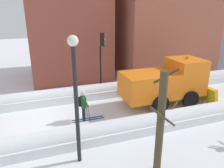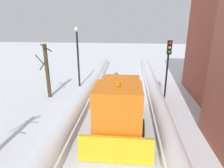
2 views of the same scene
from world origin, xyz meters
name	(u,v)px [view 1 (image 1 of 2)]	position (x,y,z in m)	size (l,w,h in m)	color
ground_plane	(192,99)	(0.00, 10.00, 0.00)	(80.00, 80.00, 0.00)	white
snowbank_left	(172,83)	(-2.58, 10.00, 0.42)	(1.10, 36.00, 0.99)	white
snowbank_right	(222,110)	(2.58, 10.00, 0.37)	(1.10, 36.00, 0.91)	white
building_brick_near	(67,17)	(-8.63, 2.93, 5.29)	(6.27, 6.76, 10.57)	brown
plow_truck	(167,82)	(-0.15, 7.89, 1.48)	(3.20, 5.98, 3.12)	orange
skier	(83,104)	(0.42, 2.20, 1.00)	(0.62, 1.80, 1.81)	black
traffic_light_pole	(102,52)	(-3.18, 4.41, 3.11)	(0.28, 0.42, 4.44)	black
street_lamp	(75,87)	(3.77, 1.27, 3.26)	(0.40, 0.40, 5.13)	black
bare_tree_near	(161,124)	(5.46, 3.94, 2.09)	(1.23, 1.27, 4.13)	#433823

